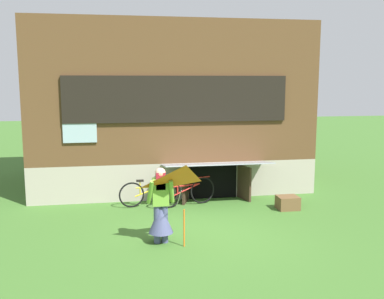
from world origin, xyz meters
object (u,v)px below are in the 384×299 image
object	(u,v)px
bicycle_yellow	(149,193)
person	(161,212)
wooden_crate	(288,203)
kite	(186,188)
bicycle_red	(186,192)

from	to	relation	value
bicycle_yellow	person	bearing A→B (deg)	-97.74
person	wooden_crate	bearing A→B (deg)	33.99
bicycle_yellow	wooden_crate	size ratio (longest dim) A/B	2.93
kite	wooden_crate	size ratio (longest dim) A/B	2.93
wooden_crate	kite	bearing A→B (deg)	-141.54
person	bicycle_red	xyz separation A→B (m)	(0.96, 2.69, -0.29)
person	kite	xyz separation A→B (m)	(0.45, -0.59, 0.64)
kite	bicycle_yellow	size ratio (longest dim) A/B	1.00
person	kite	size ratio (longest dim) A/B	0.99
bicycle_red	wooden_crate	size ratio (longest dim) A/B	3.07
person	bicycle_yellow	world-z (taller)	person
bicycle_yellow	wooden_crate	world-z (taller)	bicycle_yellow
kite	bicycle_red	xyz separation A→B (m)	(0.51, 3.28, -0.93)
bicycle_red	kite	bearing A→B (deg)	-116.04
person	bicycle_red	size ratio (longest dim) A/B	0.95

